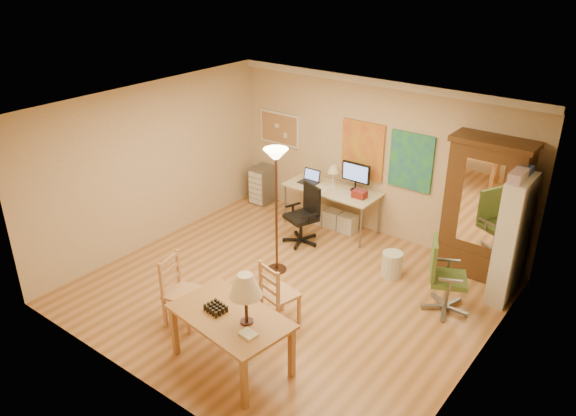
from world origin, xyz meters
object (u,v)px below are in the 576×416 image
Objects in this scene: dining_table at (235,308)px; office_chair_green at (444,292)px; office_chair_black at (303,228)px; computer_desk at (334,204)px; bookshelf at (511,240)px; armoire at (483,217)px.

office_chair_green is at bearing 60.70° from dining_table.
dining_table is 1.51× the size of office_chair_black.
computer_desk is 1.57× the size of office_chair_green.
armoire is at bearing 141.93° from bookshelf.
dining_table reaches higher than office_chair_black.
computer_desk is 0.78× the size of armoire.
office_chair_black is at bearing -172.78° from bookshelf.
office_chair_green is (2.58, -1.19, -0.18)m from computer_desk.
computer_desk is 1.66× the size of office_chair_black.
armoire is (1.45, 3.87, 0.09)m from dining_table.
office_chair_green is (2.70, -0.41, 0.02)m from office_chair_black.
bookshelf is (3.26, 0.41, 0.64)m from office_chair_black.
office_chair_green is at bearing -24.67° from computer_desk.
bookshelf is (0.55, 0.83, 0.63)m from office_chair_green.
dining_table is at bearing -120.39° from bookshelf.
bookshelf is at bearing 7.22° from office_chair_black.
armoire is at bearing 17.56° from office_chair_black.
office_chair_black is 3.34m from bookshelf.
dining_table is 3.98m from bookshelf.
armoire reaches higher than office_chair_green.
dining_table is at bearing -119.30° from office_chair_green.
dining_table reaches higher than computer_desk.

